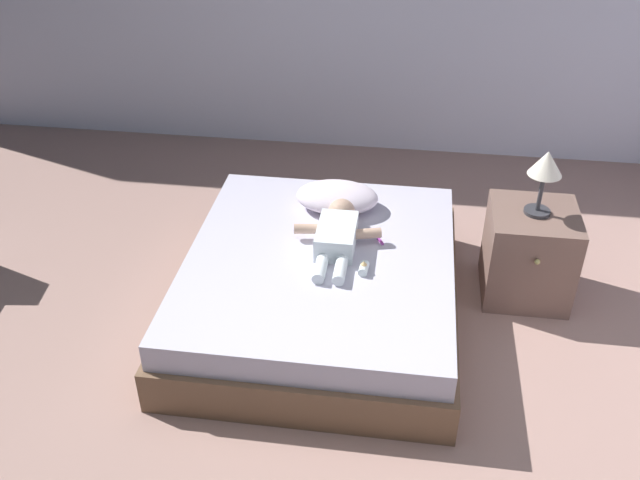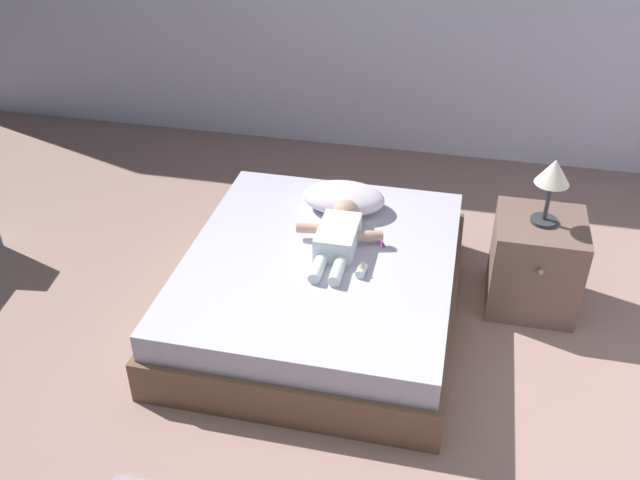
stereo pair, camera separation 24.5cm
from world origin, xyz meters
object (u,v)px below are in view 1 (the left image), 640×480
(toothbrush, at_px, (378,237))
(nightstand, at_px, (529,253))
(bed, at_px, (320,285))
(baby, at_px, (337,233))
(pillow, at_px, (337,197))
(lamp, at_px, (546,168))
(baby_bottle, at_px, (364,268))

(toothbrush, relative_size, nightstand, 0.23)
(bed, distance_m, baby, 0.30)
(pillow, xyz_separation_m, baby, (0.05, -0.37, -0.01))
(bed, relative_size, toothbrush, 14.09)
(nightstand, bearing_deg, lamp, 90.00)
(pillow, relative_size, baby, 0.72)
(lamp, relative_size, baby_bottle, 4.15)
(toothbrush, height_order, baby_bottle, baby_bottle)
(nightstand, bearing_deg, baby_bottle, -152.14)
(nightstand, distance_m, lamp, 0.55)
(toothbrush, relative_size, baby_bottle, 1.36)
(toothbrush, relative_size, lamp, 0.33)
(toothbrush, bearing_deg, lamp, 10.04)
(baby, distance_m, toothbrush, 0.24)
(nightstand, relative_size, baby_bottle, 6.00)
(toothbrush, xyz_separation_m, lamp, (0.85, 0.15, 0.42))
(nightstand, relative_size, lamp, 1.44)
(lamp, bearing_deg, nightstand, -90.00)
(pillow, distance_m, baby, 0.38)
(bed, relative_size, nightstand, 3.20)
(bed, distance_m, baby_bottle, 0.35)
(bed, distance_m, lamp, 1.35)
(toothbrush, bearing_deg, bed, -144.74)
(baby, bearing_deg, lamp, 12.04)
(bed, bearing_deg, toothbrush, 35.26)
(bed, bearing_deg, baby, 59.71)
(pillow, relative_size, toothbrush, 3.95)
(bed, relative_size, baby_bottle, 19.21)
(baby, xyz_separation_m, lamp, (1.07, 0.23, 0.36))
(bed, bearing_deg, baby_bottle, -25.78)
(nightstand, bearing_deg, bed, -162.61)
(lamp, bearing_deg, baby_bottle, -152.14)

